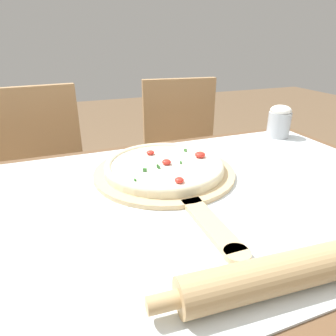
# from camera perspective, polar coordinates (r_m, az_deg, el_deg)

# --- Properties ---
(dining_table) EXTENTS (1.34, 0.83, 0.72)m
(dining_table) POSITION_cam_1_polar(r_m,az_deg,el_deg) (0.79, 2.48, -12.52)
(dining_table) COLOR brown
(dining_table) RESTS_ON ground_plane
(towel_cloth) EXTENTS (1.26, 0.75, 0.00)m
(towel_cloth) POSITION_cam_1_polar(r_m,az_deg,el_deg) (0.73, 2.63, -5.67)
(towel_cloth) COLOR silver
(towel_cloth) RESTS_ON dining_table
(pizza_peel) EXTENTS (0.39, 0.59, 0.01)m
(pizza_peel) POSITION_cam_1_polar(r_m,az_deg,el_deg) (0.83, -0.24, -1.26)
(pizza_peel) COLOR #D6B784
(pizza_peel) RESTS_ON towel_cloth
(pizza) EXTENTS (0.33, 0.33, 0.03)m
(pizza) POSITION_cam_1_polar(r_m,az_deg,el_deg) (0.84, -0.70, 0.46)
(pizza) COLOR beige
(pizza) RESTS_ON pizza_peel
(rolling_pin) EXTENTS (0.44, 0.08, 0.06)m
(rolling_pin) POSITION_cam_1_polar(r_m,az_deg,el_deg) (0.51, 21.64, -17.91)
(rolling_pin) COLOR tan
(rolling_pin) RESTS_ON towel_cloth
(chair_left) EXTENTS (0.44, 0.44, 0.89)m
(chair_left) POSITION_cam_1_polar(r_m,az_deg,el_deg) (1.46, -22.42, -1.08)
(chair_left) COLOR tan
(chair_left) RESTS_ON ground_plane
(chair_right) EXTENTS (0.44, 0.44, 0.89)m
(chair_right) POSITION_cam_1_polar(r_m,az_deg,el_deg) (1.57, 2.92, 2.57)
(chair_right) COLOR tan
(chair_right) RESTS_ON ground_plane
(flour_cup) EXTENTS (0.08, 0.08, 0.12)m
(flour_cup) POSITION_cam_1_polar(r_m,az_deg,el_deg) (1.22, 20.44, 8.38)
(flour_cup) COLOR #B2B7BC
(flour_cup) RESTS_ON towel_cloth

